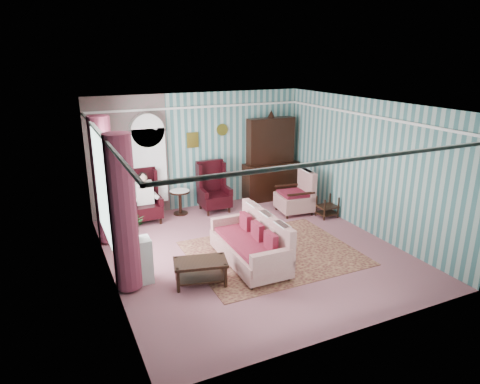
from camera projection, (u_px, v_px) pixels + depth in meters
name	position (u px, v px, depth m)	size (l,w,h in m)	color
floor	(253.00, 250.00, 8.66)	(6.00, 6.00, 0.00)	#864E54
room_shell	(220.00, 154.00, 7.94)	(5.53, 6.02, 2.91)	#396766
bookcase	(150.00, 171.00, 10.22)	(0.80, 0.28, 2.24)	silver
dresser_hutch	(271.00, 156.00, 11.40)	(1.50, 0.56, 2.36)	black
wingback_left	(144.00, 197.00, 9.94)	(0.76, 0.80, 1.25)	black
wingback_right	(214.00, 187.00, 10.64)	(0.76, 0.80, 1.25)	black
seated_woman	(144.00, 198.00, 9.95)	(0.44, 0.40, 1.18)	white
round_side_table	(180.00, 202.00, 10.53)	(0.50, 0.50, 0.60)	black
nest_table	(327.00, 206.00, 10.34)	(0.45, 0.38, 0.54)	black
plant_stand	(135.00, 262.00, 7.31)	(0.55, 0.35, 0.80)	silver
rug	(273.00, 253.00, 8.52)	(3.20, 2.60, 0.01)	#441D16
sofa	(249.00, 239.00, 7.94)	(1.94, 0.93, 1.03)	beige
floral_armchair	(294.00, 195.00, 10.57)	(0.88, 0.78, 0.91)	beige
coffee_table	(201.00, 272.00, 7.33)	(0.90, 0.53, 0.43)	black
potted_plant_a	(131.00, 229.00, 7.06)	(0.41, 0.36, 0.46)	#1A4B17
potted_plant_b	(132.00, 225.00, 7.26)	(0.24, 0.20, 0.44)	#1C561B
potted_plant_c	(127.00, 227.00, 7.17)	(0.24, 0.24, 0.44)	#1E551A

